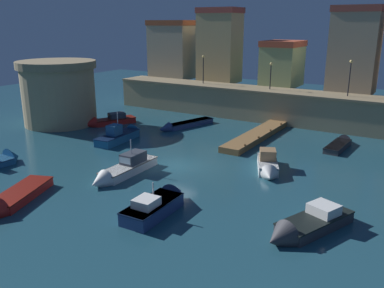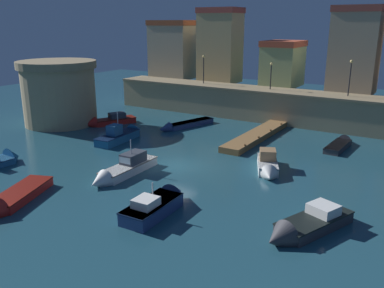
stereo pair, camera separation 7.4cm
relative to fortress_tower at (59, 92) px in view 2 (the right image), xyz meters
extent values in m
plane|color=#1E4756|center=(19.17, -4.93, -3.58)|extent=(101.75, 101.75, 0.00)
cube|color=#9E8966|center=(19.17, 13.99, -1.87)|extent=(40.56, 3.92, 3.42)
cube|color=#817053|center=(19.17, 13.99, -0.04)|extent=(40.56, 4.22, 0.24)
cube|color=tan|center=(3.11, 17.69, 3.45)|extent=(5.97, 3.49, 7.22)
cube|color=brown|center=(3.11, 17.69, 7.41)|extent=(6.21, 3.63, 0.70)
cube|color=tan|center=(10.69, 17.78, 4.22)|extent=(5.07, 3.67, 8.75)
cube|color=#9E4036|center=(10.69, 17.78, 8.94)|extent=(5.27, 3.81, 0.70)
cube|color=#97A86B|center=(19.05, 18.56, 2.25)|extent=(4.13, 5.22, 4.81)
cube|color=#AF482F|center=(19.05, 18.56, 5.01)|extent=(4.30, 5.43, 0.70)
cube|color=tan|center=(27.43, 17.92, 4.19)|extent=(4.93, 3.94, 8.70)
cube|color=brown|center=(27.43, 17.92, 8.89)|extent=(5.13, 4.09, 0.70)
cylinder|color=#9E8966|center=(0.00, 0.00, -0.46)|extent=(7.89, 7.89, 6.24)
cylinder|color=#867556|center=(0.00, 0.00, 3.06)|extent=(8.52, 8.52, 0.80)
cube|color=brown|center=(21.31, 5.91, -3.30)|extent=(1.95, 12.24, 0.56)
cylinder|color=brown|center=(22.19, 10.50, -3.23)|extent=(0.20, 0.20, 0.70)
cylinder|color=brown|center=(22.19, 7.44, -3.23)|extent=(0.20, 0.20, 0.70)
cylinder|color=brown|center=(22.19, 4.38, -3.23)|extent=(0.20, 0.20, 0.70)
cylinder|color=brown|center=(22.19, 1.32, -3.23)|extent=(0.20, 0.20, 0.70)
cylinder|color=black|center=(10.47, 13.99, 1.67)|extent=(0.12, 0.12, 3.17)
sphere|color=#F9D172|center=(10.47, 13.99, 3.41)|extent=(0.32, 0.32, 0.32)
cylinder|color=black|center=(19.37, 13.99, 1.45)|extent=(0.12, 0.12, 2.73)
sphere|color=#F9D172|center=(19.37, 13.99, 2.96)|extent=(0.32, 0.32, 0.32)
cylinder|color=black|center=(27.97, 13.99, 1.79)|extent=(0.12, 0.12, 3.41)
sphere|color=#F9D172|center=(27.97, 13.99, 3.65)|extent=(0.32, 0.32, 0.32)
cube|color=navy|center=(22.78, -13.01, -3.16)|extent=(1.90, 4.29, 0.83)
cone|color=navy|center=(22.69, -10.35, -3.16)|extent=(1.71, 1.24, 1.67)
cube|color=#11203E|center=(22.78, -13.01, -2.79)|extent=(1.94, 4.38, 0.08)
cube|color=silver|center=(22.80, -13.62, -2.49)|extent=(1.27, 1.41, 0.51)
cylinder|color=#B2B2B7|center=(22.78, -12.90, -2.13)|extent=(0.08, 0.08, 1.23)
cube|color=silver|center=(25.58, -1.84, -3.22)|extent=(2.92, 4.09, 0.71)
cone|color=silver|center=(26.59, -4.03, -3.22)|extent=(1.69, 1.55, 1.37)
cube|color=slate|center=(25.58, -1.84, -2.90)|extent=(2.98, 4.17, 0.08)
cube|color=olive|center=(25.45, -1.56, -2.47)|extent=(1.67, 1.74, 0.79)
cube|color=#333338|center=(29.02, 6.48, -3.33)|extent=(1.56, 4.41, 0.50)
cone|color=#333338|center=(29.18, 9.20, -3.33)|extent=(1.32, 1.29, 1.25)
cube|color=black|center=(29.02, 6.48, -3.12)|extent=(1.59, 4.50, 0.08)
cube|color=navy|center=(13.03, 6.77, -3.31)|extent=(2.91, 6.05, 0.54)
cone|color=navy|center=(12.00, 3.30, -3.31)|extent=(1.55, 1.69, 1.20)
cube|color=#0F1F37|center=(13.03, 6.77, -3.07)|extent=(2.97, 6.17, 0.08)
cube|color=red|center=(13.94, -15.51, -3.28)|extent=(3.43, 5.29, 0.60)
cube|color=#6A1109|center=(13.94, -15.51, -3.02)|extent=(3.49, 5.39, 0.08)
cube|color=silver|center=(16.88, -8.19, -3.24)|extent=(1.64, 5.30, 0.67)
cone|color=silver|center=(16.94, -11.47, -3.24)|extent=(1.49, 1.43, 1.47)
cube|color=#776353|center=(16.88, -8.19, -2.94)|extent=(1.67, 5.40, 0.08)
cube|color=#333842|center=(16.87, -7.62, -2.51)|extent=(1.21, 2.00, 0.78)
cube|color=#99B7C6|center=(16.89, -8.61, -2.47)|extent=(1.06, 0.08, 0.47)
cylinder|color=#B2B2B7|center=(16.87, -7.85, -1.96)|extent=(0.08, 0.08, 1.90)
cube|color=#333338|center=(31.44, -9.50, -3.24)|extent=(3.41, 5.08, 0.68)
cone|color=#333338|center=(30.34, -12.29, -3.24)|extent=(2.07, 1.86, 1.70)
cube|color=black|center=(31.44, -9.50, -2.94)|extent=(3.47, 5.18, 0.08)
cube|color=silver|center=(31.70, -8.84, -2.61)|extent=(1.87, 1.81, 0.57)
cube|color=red|center=(5.23, 3.10, -3.25)|extent=(3.47, 4.75, 0.65)
cone|color=red|center=(3.91, 0.56, -3.25)|extent=(1.89, 1.81, 1.47)
cube|color=#5A1109|center=(5.23, 3.10, -2.97)|extent=(3.54, 4.85, 0.08)
cube|color=#333842|center=(5.36, 3.35, -2.64)|extent=(1.91, 2.12, 0.58)
cone|color=#195689|center=(6.81, -11.01, -3.32)|extent=(1.79, 0.99, 1.76)
cube|color=#195689|center=(10.40, -2.21, -3.18)|extent=(2.03, 5.19, 0.79)
cone|color=#195689|center=(10.14, 0.97, -3.18)|extent=(1.64, 1.52, 1.53)
cube|color=#0E2145|center=(10.40, -2.21, -2.83)|extent=(2.07, 5.30, 0.08)
cube|color=navy|center=(10.44, -2.64, -2.31)|extent=(1.12, 1.37, 0.96)
cube|color=#99B7C6|center=(10.38, -2.00, -2.26)|extent=(0.92, 0.14, 0.58)
cylinder|color=#B2B2B7|center=(10.39, -2.08, -1.75)|extent=(0.08, 0.08, 2.08)
sphere|color=yellow|center=(9.36, 1.16, -3.58)|extent=(0.64, 0.64, 0.64)
camera|label=1|loc=(36.42, -30.57, 7.48)|focal=38.18mm
camera|label=2|loc=(36.49, -30.53, 7.48)|focal=38.18mm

